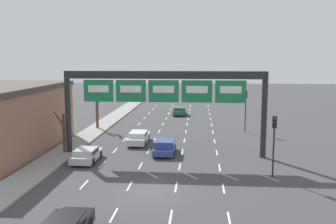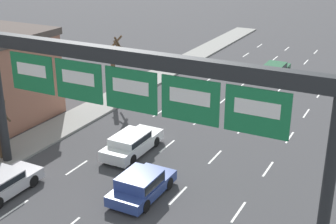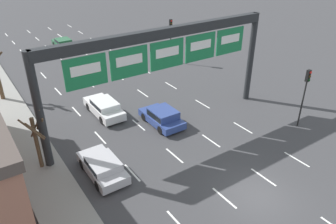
{
  "view_description": "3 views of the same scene",
  "coord_description": "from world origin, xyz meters",
  "px_view_note": "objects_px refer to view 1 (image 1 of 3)",
  "views": [
    {
      "loc": [
        3.15,
        -24.16,
        8.99
      ],
      "look_at": [
        0.27,
        10.88,
        3.9
      ],
      "focal_mm": 40.0,
      "sensor_mm": 36.0,
      "label": 1
    },
    {
      "loc": [
        11.0,
        -7.91,
        12.84
      ],
      "look_at": [
        -0.32,
        13.6,
        3.42
      ],
      "focal_mm": 50.0,
      "sensor_mm": 36.0,
      "label": 2
    },
    {
      "loc": [
        -12.34,
        -8.97,
        13.33
      ],
      "look_at": [
        -0.19,
        8.95,
        1.66
      ],
      "focal_mm": 35.0,
      "sensor_mm": 36.0,
      "label": 3
    }
  ],
  "objects_px": {
    "sign_gantry": "(164,89)",
    "tree_bare_second": "(64,129)",
    "car_green": "(179,111)",
    "traffic_light_mid_block": "(246,103)",
    "car_blue": "(164,147)",
    "tree_bare_closest": "(98,107)",
    "car_white": "(139,137)",
    "car_silver": "(87,154)",
    "traffic_light_near_gantry": "(274,134)"
  },
  "relations": [
    {
      "from": "car_silver",
      "to": "tree_bare_second",
      "type": "xyz_separation_m",
      "value": [
        -2.96,
        2.83,
        1.7
      ]
    },
    {
      "from": "car_silver",
      "to": "car_blue",
      "type": "bearing_deg",
      "value": 25.81
    },
    {
      "from": "traffic_light_near_gantry",
      "to": "traffic_light_mid_block",
      "type": "relative_size",
      "value": 0.93
    },
    {
      "from": "car_silver",
      "to": "car_blue",
      "type": "xyz_separation_m",
      "value": [
        6.54,
        3.16,
        0.07
      ]
    },
    {
      "from": "car_white",
      "to": "car_blue",
      "type": "distance_m",
      "value": 5.16
    },
    {
      "from": "car_silver",
      "to": "traffic_light_near_gantry",
      "type": "distance_m",
      "value": 15.89
    },
    {
      "from": "car_green",
      "to": "traffic_light_near_gantry",
      "type": "distance_m",
      "value": 32.01
    },
    {
      "from": "sign_gantry",
      "to": "car_silver",
      "type": "relative_size",
      "value": 4.46
    },
    {
      "from": "car_white",
      "to": "tree_bare_second",
      "type": "relative_size",
      "value": 1.13
    },
    {
      "from": "car_white",
      "to": "sign_gantry",
      "type": "bearing_deg",
      "value": -55.37
    },
    {
      "from": "sign_gantry",
      "to": "traffic_light_mid_block",
      "type": "height_order",
      "value": "sign_gantry"
    },
    {
      "from": "traffic_light_mid_block",
      "to": "car_blue",
      "type": "bearing_deg",
      "value": -127.15
    },
    {
      "from": "car_silver",
      "to": "tree_bare_closest",
      "type": "xyz_separation_m",
      "value": [
        -3.08,
        15.17,
        2.12
      ]
    },
    {
      "from": "traffic_light_near_gantry",
      "to": "tree_bare_closest",
      "type": "height_order",
      "value": "tree_bare_closest"
    },
    {
      "from": "tree_bare_second",
      "to": "car_blue",
      "type": "bearing_deg",
      "value": 1.98
    },
    {
      "from": "car_blue",
      "to": "tree_bare_second",
      "type": "xyz_separation_m",
      "value": [
        -9.49,
        -0.33,
        1.63
      ]
    },
    {
      "from": "car_silver",
      "to": "traffic_light_mid_block",
      "type": "distance_m",
      "value": 21.65
    },
    {
      "from": "sign_gantry",
      "to": "traffic_light_mid_block",
      "type": "xyz_separation_m",
      "value": [
        8.9,
        12.16,
        -2.58
      ]
    },
    {
      "from": "tree_bare_second",
      "to": "tree_bare_closest",
      "type": "bearing_deg",
      "value": 90.57
    },
    {
      "from": "tree_bare_second",
      "to": "car_white",
      "type": "bearing_deg",
      "value": 34.87
    },
    {
      "from": "car_white",
      "to": "tree_bare_second",
      "type": "xyz_separation_m",
      "value": [
        -6.37,
        -4.44,
        1.64
      ]
    },
    {
      "from": "sign_gantry",
      "to": "traffic_light_near_gantry",
      "type": "distance_m",
      "value": 10.93
    },
    {
      "from": "sign_gantry",
      "to": "car_white",
      "type": "distance_m",
      "value": 7.74
    },
    {
      "from": "sign_gantry",
      "to": "traffic_light_near_gantry",
      "type": "relative_size",
      "value": 3.96
    },
    {
      "from": "car_blue",
      "to": "tree_bare_second",
      "type": "bearing_deg",
      "value": -178.02
    },
    {
      "from": "car_silver",
      "to": "tree_bare_closest",
      "type": "distance_m",
      "value": 15.63
    },
    {
      "from": "traffic_light_mid_block",
      "to": "traffic_light_near_gantry",
      "type": "bearing_deg",
      "value": -90.26
    },
    {
      "from": "traffic_light_near_gantry",
      "to": "tree_bare_closest",
      "type": "xyz_separation_m",
      "value": [
        -18.43,
        18.24,
        -0.58
      ]
    },
    {
      "from": "sign_gantry",
      "to": "car_blue",
      "type": "xyz_separation_m",
      "value": [
        0.0,
        0.42,
        -5.44
      ]
    },
    {
      "from": "traffic_light_near_gantry",
      "to": "tree_bare_second",
      "type": "height_order",
      "value": "traffic_light_near_gantry"
    },
    {
      "from": "sign_gantry",
      "to": "tree_bare_second",
      "type": "height_order",
      "value": "sign_gantry"
    },
    {
      "from": "car_silver",
      "to": "car_blue",
      "type": "relative_size",
      "value": 1.02
    },
    {
      "from": "car_white",
      "to": "traffic_light_mid_block",
      "type": "xyz_separation_m",
      "value": [
        12.03,
        7.64,
        2.86
      ]
    },
    {
      "from": "sign_gantry",
      "to": "tree_bare_second",
      "type": "relative_size",
      "value": 4.47
    },
    {
      "from": "car_silver",
      "to": "traffic_light_mid_block",
      "type": "relative_size",
      "value": 0.83
    },
    {
      "from": "car_green",
      "to": "traffic_light_near_gantry",
      "type": "height_order",
      "value": "traffic_light_near_gantry"
    },
    {
      "from": "car_white",
      "to": "traffic_light_mid_block",
      "type": "relative_size",
      "value": 0.93
    },
    {
      "from": "traffic_light_near_gantry",
      "to": "tree_bare_second",
      "type": "distance_m",
      "value": 19.26
    },
    {
      "from": "traffic_light_near_gantry",
      "to": "tree_bare_closest",
      "type": "bearing_deg",
      "value": 135.3
    },
    {
      "from": "sign_gantry",
      "to": "traffic_light_mid_block",
      "type": "distance_m",
      "value": 15.29
    },
    {
      "from": "sign_gantry",
      "to": "car_silver",
      "type": "height_order",
      "value": "sign_gantry"
    },
    {
      "from": "car_silver",
      "to": "car_green",
      "type": "distance_m",
      "value": 28.43
    },
    {
      "from": "traffic_light_near_gantry",
      "to": "car_silver",
      "type": "bearing_deg",
      "value": 168.71
    },
    {
      "from": "car_silver",
      "to": "tree_bare_closest",
      "type": "relative_size",
      "value": 0.81
    },
    {
      "from": "sign_gantry",
      "to": "tree_bare_closest",
      "type": "distance_m",
      "value": 16.07
    },
    {
      "from": "car_green",
      "to": "traffic_light_mid_block",
      "type": "relative_size",
      "value": 0.81
    },
    {
      "from": "tree_bare_closest",
      "to": "car_blue",
      "type": "bearing_deg",
      "value": -51.32
    },
    {
      "from": "car_white",
      "to": "car_green",
      "type": "distance_m",
      "value": 20.62
    },
    {
      "from": "car_green",
      "to": "car_blue",
      "type": "bearing_deg",
      "value": -90.34
    },
    {
      "from": "car_blue",
      "to": "car_white",
      "type": "bearing_deg",
      "value": 127.3
    }
  ]
}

